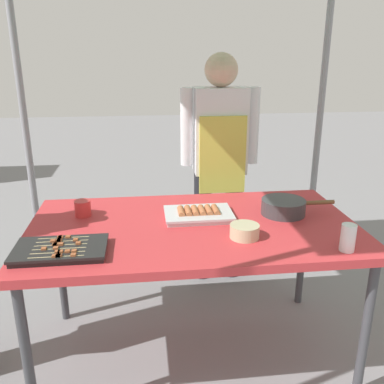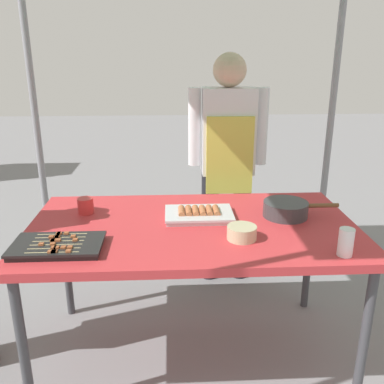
% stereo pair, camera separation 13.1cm
% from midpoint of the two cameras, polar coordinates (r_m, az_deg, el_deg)
% --- Properties ---
extents(ground_plane, '(18.00, 18.00, 0.00)m').
position_cam_midpoint_polar(ground_plane, '(2.44, -1.49, -20.86)').
color(ground_plane, slate).
extents(stall_table, '(1.60, 0.90, 0.75)m').
position_cam_midpoint_polar(stall_table, '(2.07, -1.65, -5.78)').
color(stall_table, '#C63338').
rests_on(stall_table, ground).
extents(tray_grilled_sausages, '(0.34, 0.23, 0.05)m').
position_cam_midpoint_polar(tray_grilled_sausages, '(2.12, -0.88, -3.03)').
color(tray_grilled_sausages, silver).
rests_on(tray_grilled_sausages, stall_table).
extents(tray_meat_skewers, '(0.38, 0.23, 0.04)m').
position_cam_midpoint_polar(tray_meat_skewers, '(1.86, -19.49, -7.50)').
color(tray_meat_skewers, black).
rests_on(tray_meat_skewers, stall_table).
extents(cooking_wok, '(0.39, 0.23, 0.08)m').
position_cam_midpoint_polar(cooking_wok, '(2.20, 10.80, -1.93)').
color(cooking_wok, '#38383A').
rests_on(cooking_wok, stall_table).
extents(condiment_bowl, '(0.13, 0.13, 0.06)m').
position_cam_midpoint_polar(condiment_bowl, '(1.90, 5.24, -5.38)').
color(condiment_bowl, '#BFB28C').
rests_on(condiment_bowl, stall_table).
extents(drink_cup_near_edge, '(0.06, 0.06, 0.12)m').
position_cam_midpoint_polar(drink_cup_near_edge, '(1.86, 18.67, -5.97)').
color(drink_cup_near_edge, white).
rests_on(drink_cup_near_edge, stall_table).
extents(drink_cup_by_wok, '(0.08, 0.08, 0.08)m').
position_cam_midpoint_polar(drink_cup_by_wok, '(2.23, -16.34, -2.17)').
color(drink_cup_by_wok, red).
rests_on(drink_cup_by_wok, stall_table).
extents(vendor_woman, '(0.52, 0.23, 1.55)m').
position_cam_midpoint_polar(vendor_woman, '(2.78, 2.44, 5.35)').
color(vendor_woman, black).
rests_on(vendor_woman, ground).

